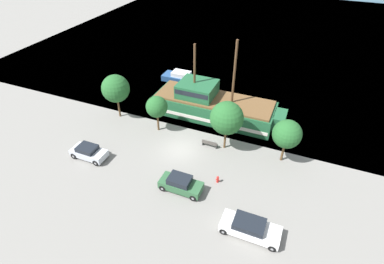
{
  "coord_description": "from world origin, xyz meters",
  "views": [
    {
      "loc": [
        10.89,
        -22.83,
        21.28
      ],
      "look_at": [
        0.55,
        2.0,
        1.2
      ],
      "focal_mm": 28.0,
      "sensor_mm": 36.0,
      "label": 1
    }
  ],
  "objects_px": {
    "moored_boat_dockside": "(184,78)",
    "parked_car_curb_front": "(181,184)",
    "parked_car_curb_rear": "(89,152)",
    "bench_promenade_east": "(210,143)",
    "fire_hydrant": "(218,179)",
    "parked_car_curb_mid": "(250,228)",
    "pirate_ship": "(213,105)"
  },
  "relations": [
    {
      "from": "pirate_ship",
      "to": "parked_car_curb_mid",
      "type": "bearing_deg",
      "value": -60.59
    },
    {
      "from": "parked_car_curb_mid",
      "to": "bench_promenade_east",
      "type": "height_order",
      "value": "parked_car_curb_mid"
    },
    {
      "from": "parked_car_curb_front",
      "to": "parked_car_curb_rear",
      "type": "xyz_separation_m",
      "value": [
        -10.86,
        0.45,
        -0.04
      ]
    },
    {
      "from": "bench_promenade_east",
      "to": "pirate_ship",
      "type": "bearing_deg",
      "value": 106.84
    },
    {
      "from": "fire_hydrant",
      "to": "bench_promenade_east",
      "type": "distance_m",
      "value": 5.44
    },
    {
      "from": "parked_car_curb_front",
      "to": "fire_hydrant",
      "type": "relative_size",
      "value": 5.27
    },
    {
      "from": "pirate_ship",
      "to": "fire_hydrant",
      "type": "height_order",
      "value": "pirate_ship"
    },
    {
      "from": "parked_car_curb_front",
      "to": "parked_car_curb_rear",
      "type": "bearing_deg",
      "value": 177.61
    },
    {
      "from": "parked_car_curb_rear",
      "to": "parked_car_curb_mid",
      "type": "bearing_deg",
      "value": -8.28
    },
    {
      "from": "pirate_ship",
      "to": "bench_promenade_east",
      "type": "xyz_separation_m",
      "value": [
        1.84,
        -6.07,
        -1.12
      ]
    },
    {
      "from": "fire_hydrant",
      "to": "bench_promenade_east",
      "type": "height_order",
      "value": "bench_promenade_east"
    },
    {
      "from": "pirate_ship",
      "to": "parked_car_curb_mid",
      "type": "height_order",
      "value": "pirate_ship"
    },
    {
      "from": "moored_boat_dockside",
      "to": "fire_hydrant",
      "type": "distance_m",
      "value": 21.47
    },
    {
      "from": "bench_promenade_east",
      "to": "fire_hydrant",
      "type": "bearing_deg",
      "value": -61.94
    },
    {
      "from": "moored_boat_dockside",
      "to": "parked_car_curb_rear",
      "type": "bearing_deg",
      "value": -96.24
    },
    {
      "from": "moored_boat_dockside",
      "to": "parked_car_curb_rear",
      "type": "height_order",
      "value": "moored_boat_dockside"
    },
    {
      "from": "bench_promenade_east",
      "to": "parked_car_curb_mid",
      "type": "bearing_deg",
      "value": -53.66
    },
    {
      "from": "moored_boat_dockside",
      "to": "fire_hydrant",
      "type": "xyz_separation_m",
      "value": [
        11.57,
        -18.08,
        -0.17
      ]
    },
    {
      "from": "pirate_ship",
      "to": "parked_car_curb_mid",
      "type": "distance_m",
      "value": 17.56
    },
    {
      "from": "moored_boat_dockside",
      "to": "bench_promenade_east",
      "type": "height_order",
      "value": "moored_boat_dockside"
    },
    {
      "from": "parked_car_curb_front",
      "to": "bench_promenade_east",
      "type": "height_order",
      "value": "parked_car_curb_front"
    },
    {
      "from": "parked_car_curb_front",
      "to": "bench_promenade_east",
      "type": "xyz_separation_m",
      "value": [
        0.33,
        7.05,
        -0.32
      ]
    },
    {
      "from": "parked_car_curb_front",
      "to": "parked_car_curb_mid",
      "type": "distance_m",
      "value": 7.43
    },
    {
      "from": "moored_boat_dockside",
      "to": "parked_car_curb_rear",
      "type": "distance_m",
      "value": 20.0
    },
    {
      "from": "moored_boat_dockside",
      "to": "parked_car_curb_mid",
      "type": "xyz_separation_m",
      "value": [
        15.79,
        -22.49,
        0.13
      ]
    },
    {
      "from": "moored_boat_dockside",
      "to": "parked_car_curb_front",
      "type": "distance_m",
      "value": 22.11
    },
    {
      "from": "parked_car_curb_rear",
      "to": "fire_hydrant",
      "type": "bearing_deg",
      "value": 7.46
    },
    {
      "from": "parked_car_curb_front",
      "to": "fire_hydrant",
      "type": "distance_m",
      "value": 3.68
    },
    {
      "from": "parked_car_curb_mid",
      "to": "fire_hydrant",
      "type": "xyz_separation_m",
      "value": [
        -4.22,
        4.41,
        -0.29
      ]
    },
    {
      "from": "fire_hydrant",
      "to": "pirate_ship",
      "type": "bearing_deg",
      "value": 112.02
    },
    {
      "from": "parked_car_curb_mid",
      "to": "parked_car_curb_rear",
      "type": "distance_m",
      "value": 18.15
    },
    {
      "from": "parked_car_curb_rear",
      "to": "bench_promenade_east",
      "type": "height_order",
      "value": "parked_car_curb_rear"
    }
  ]
}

